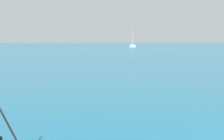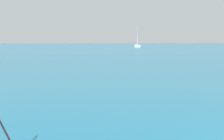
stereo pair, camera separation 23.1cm
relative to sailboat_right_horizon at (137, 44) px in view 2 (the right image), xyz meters
name	(u,v)px [view 2 (the right image)]	position (x,y,z in m)	size (l,w,h in m)	color
sailboat_right_horizon	(137,44)	(0.00, 0.00, 0.00)	(1.51, 4.38, 6.01)	white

